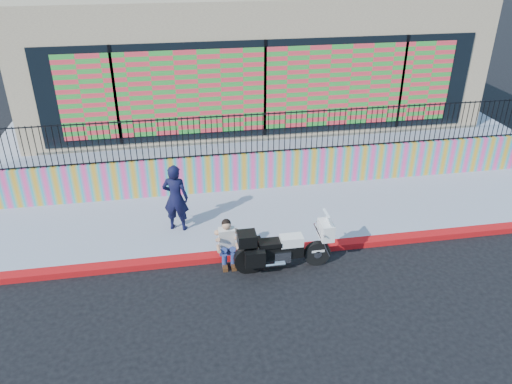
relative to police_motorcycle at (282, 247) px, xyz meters
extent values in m
plane|color=black|center=(0.48, 0.59, -0.58)|extent=(90.00, 90.00, 0.00)
cube|color=#B40C10|center=(0.48, 0.59, -0.50)|extent=(16.00, 0.30, 0.15)
cube|color=#979EB6|center=(0.48, 2.24, -0.50)|extent=(16.00, 3.00, 0.15)
cube|color=#FF4392|center=(0.48, 3.84, 0.12)|extent=(16.00, 0.20, 1.10)
cube|color=#979EB6|center=(0.48, 8.94, 0.05)|extent=(16.00, 10.00, 1.25)
cube|color=tan|center=(0.48, 8.74, 2.67)|extent=(14.00, 8.00, 4.00)
cube|color=black|center=(0.48, 4.72, 2.27)|extent=(12.60, 0.04, 2.80)
cube|color=#FD3845|center=(0.48, 4.69, 2.27)|extent=(11.48, 0.02, 2.40)
cylinder|color=black|center=(0.84, 0.00, -0.27)|extent=(0.62, 0.13, 0.62)
cylinder|color=black|center=(-0.75, 0.00, -0.27)|extent=(0.62, 0.13, 0.62)
cube|color=black|center=(0.04, 0.00, -0.11)|extent=(0.89, 0.26, 0.32)
cube|color=silver|center=(0.00, 0.00, -0.20)|extent=(0.37, 0.32, 0.28)
cube|color=white|center=(0.21, 0.00, 0.15)|extent=(0.52, 0.30, 0.22)
cube|color=black|center=(-0.28, 0.00, 0.14)|extent=(0.52, 0.32, 0.11)
cube|color=white|center=(1.01, 0.00, 0.34)|extent=(0.28, 0.49, 0.39)
cube|color=silver|center=(1.05, 0.00, 0.64)|extent=(0.17, 0.43, 0.32)
cube|color=black|center=(-0.80, 0.00, 0.31)|extent=(0.41, 0.39, 0.28)
cube|color=black|center=(-0.66, -0.28, -0.06)|extent=(0.45, 0.17, 0.37)
cube|color=black|center=(-0.66, 0.28, -0.06)|extent=(0.45, 0.17, 0.37)
cube|color=white|center=(0.84, 0.00, -0.17)|extent=(0.30, 0.15, 0.06)
imported|color=black|center=(-2.29, 1.91, 0.46)|extent=(0.74, 0.60, 1.77)
cube|color=navy|center=(-1.19, 0.62, -0.34)|extent=(0.36, 0.28, 0.18)
cube|color=silver|center=(-1.19, 0.58, 0.01)|extent=(0.38, 0.27, 0.54)
sphere|color=tan|center=(-1.19, 0.54, 0.37)|extent=(0.21, 0.21, 0.21)
cube|color=#472814|center=(-1.29, 0.18, -0.53)|extent=(0.11, 0.26, 0.10)
cube|color=#472814|center=(-1.09, 0.18, -0.53)|extent=(0.11, 0.26, 0.10)
camera|label=1|loc=(-2.18, -9.14, 6.32)|focal=35.00mm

